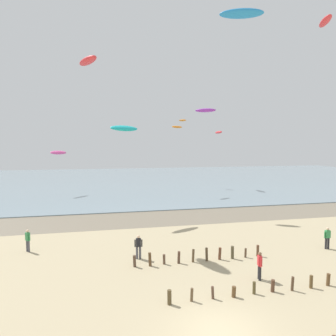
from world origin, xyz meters
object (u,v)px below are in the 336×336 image
at_px(kite_aloft_3, 325,21).
at_px(kite_aloft_7, 124,128).
at_px(person_nearest_camera, 138,246).
at_px(kite_aloft_2, 182,120).
at_px(kite_aloft_5, 58,153).
at_px(person_left_flank, 28,240).
at_px(kite_aloft_8, 242,14).
at_px(person_right_flank, 260,265).
at_px(kite_aloft_6, 88,61).
at_px(kite_aloft_0, 219,132).
at_px(kite_aloft_1, 177,127).
at_px(person_by_waterline, 327,237).
at_px(kite_aloft_4, 205,110).

height_order(kite_aloft_3, kite_aloft_7, kite_aloft_3).
height_order(person_nearest_camera, kite_aloft_7, kite_aloft_7).
xyz_separation_m(kite_aloft_2, kite_aloft_7, (-13.21, -24.95, -3.09)).
distance_m(kite_aloft_2, kite_aloft_5, 23.95).
height_order(person_nearest_camera, kite_aloft_2, kite_aloft_2).
bearing_deg(person_left_flank, kite_aloft_8, -4.87).
height_order(person_nearest_camera, person_left_flank, same).
distance_m(person_right_flank, kite_aloft_6, 20.77).
distance_m(person_nearest_camera, kite_aloft_2, 40.89).
bearing_deg(kite_aloft_6, kite_aloft_7, -51.81).
height_order(kite_aloft_0, kite_aloft_5, kite_aloft_0).
distance_m(kite_aloft_2, kite_aloft_8, 35.68).
relative_size(kite_aloft_5, kite_aloft_6, 1.00).
relative_size(person_left_flank, kite_aloft_3, 0.64).
bearing_deg(kite_aloft_1, kite_aloft_0, -179.70).
height_order(person_by_waterline, person_right_flank, same).
height_order(kite_aloft_3, kite_aloft_8, kite_aloft_3).
height_order(person_left_flank, kite_aloft_5, kite_aloft_5).
xyz_separation_m(person_right_flank, kite_aloft_6, (-10.17, 11.08, 14.33)).
distance_m(person_left_flank, kite_aloft_6, 15.31).
height_order(kite_aloft_1, kite_aloft_5, kite_aloft_1).
bearing_deg(person_left_flank, kite_aloft_3, -1.09).
relative_size(person_nearest_camera, kite_aloft_0, 0.58).
bearing_deg(kite_aloft_1, person_by_waterline, 70.63).
bearing_deg(person_left_flank, kite_aloft_2, 57.71).
bearing_deg(person_right_flank, kite_aloft_1, 84.78).
xyz_separation_m(person_nearest_camera, kite_aloft_6, (-3.47, 6.12, 14.33)).
xyz_separation_m(person_nearest_camera, kite_aloft_3, (16.90, 2.77, 18.03)).
relative_size(kite_aloft_2, kite_aloft_7, 0.56).
relative_size(kite_aloft_0, kite_aloft_3, 1.10).
distance_m(person_by_waterline, kite_aloft_0, 35.22).
height_order(person_left_flank, kite_aloft_4, kite_aloft_4).
height_order(person_nearest_camera, kite_aloft_6, kite_aloft_6).
bearing_deg(kite_aloft_0, kite_aloft_6, -37.11).
bearing_deg(kite_aloft_4, person_right_flank, -68.86).
height_order(kite_aloft_3, kite_aloft_6, kite_aloft_3).
distance_m(kite_aloft_3, kite_aloft_8, 8.47).
bearing_deg(kite_aloft_2, kite_aloft_0, 20.60).
bearing_deg(kite_aloft_3, person_nearest_camera, -54.38).
relative_size(person_by_waterline, kite_aloft_6, 0.53).
relative_size(kite_aloft_4, kite_aloft_8, 0.69).
distance_m(kite_aloft_2, kite_aloft_6, 34.96).
xyz_separation_m(person_by_waterline, kite_aloft_6, (-18.12, 7.22, 14.33)).
xyz_separation_m(person_nearest_camera, kite_aloft_0, (18.99, 32.50, 9.61)).
relative_size(person_nearest_camera, person_right_flank, 1.00).
bearing_deg(kite_aloft_4, kite_aloft_0, 93.89).
relative_size(person_nearest_camera, kite_aloft_1, 0.77).
bearing_deg(kite_aloft_2, kite_aloft_3, -26.78).
xyz_separation_m(kite_aloft_3, kite_aloft_6, (-20.37, 3.35, -3.70)).
bearing_deg(person_right_flank, kite_aloft_2, 81.21).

